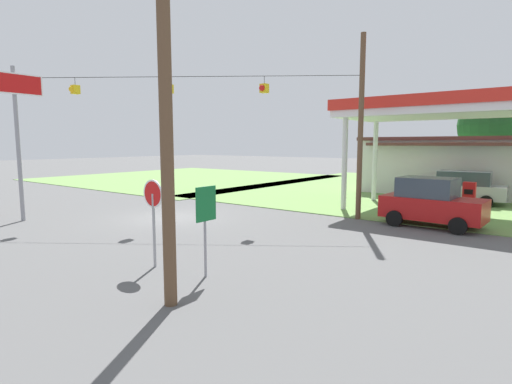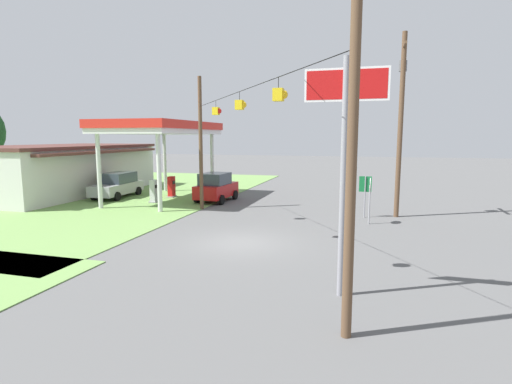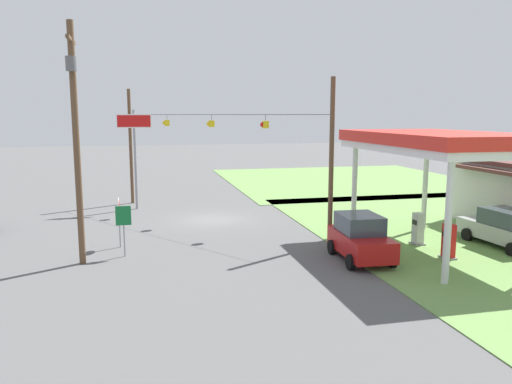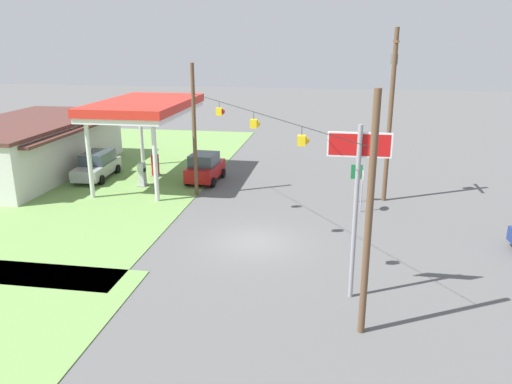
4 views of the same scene
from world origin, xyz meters
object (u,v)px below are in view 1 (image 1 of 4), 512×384
(stop_sign_roadside, at_px, (153,204))
(utility_pole_main, at_px, (165,27))
(fuel_pump_near, at_px, (414,195))
(route_sign, at_px, (206,213))
(gas_station_canopy, at_px, (445,109))
(car_at_pumps_rear, at_px, (460,187))
(car_at_pumps_front, at_px, (431,202))
(tree_behind_station, at_px, (494,125))
(stop_sign_overhead, at_px, (16,113))
(fuel_pump_far, at_px, (469,200))
(gas_station_store, at_px, (488,166))

(stop_sign_roadside, height_order, utility_pole_main, utility_pole_main)
(fuel_pump_near, height_order, route_sign, route_sign)
(gas_station_canopy, relative_size, car_at_pumps_rear, 1.98)
(gas_station_canopy, bearing_deg, stop_sign_roadside, -106.22)
(car_at_pumps_front, distance_m, tree_behind_station, 22.75)
(stop_sign_overhead, bearing_deg, stop_sign_roadside, -4.31)
(fuel_pump_far, relative_size, utility_pole_main, 0.16)
(stop_sign_overhead, relative_size, route_sign, 2.86)
(fuel_pump_near, bearing_deg, car_at_pumps_front, -65.61)
(stop_sign_overhead, bearing_deg, route_sign, -2.43)
(fuel_pump_far, bearing_deg, gas_station_canopy, 179.93)
(fuel_pump_far, relative_size, stop_sign_overhead, 0.24)
(stop_sign_roadside, relative_size, stop_sign_overhead, 0.36)
(route_sign, distance_m, utility_pole_main, 4.54)
(fuel_pump_far, distance_m, route_sign, 14.93)
(fuel_pump_near, xyz_separation_m, stop_sign_roadside, (-2.97, -14.67, 1.04))
(fuel_pump_near, distance_m, tree_behind_station, 18.93)
(gas_station_store, xyz_separation_m, stop_sign_roadside, (-5.09, -24.37, -0.18))
(car_at_pumps_rear, bearing_deg, car_at_pumps_front, 88.93)
(tree_behind_station, bearing_deg, route_sign, -94.24)
(fuel_pump_near, bearing_deg, utility_pole_main, -91.67)
(gas_station_store, relative_size, car_at_pumps_front, 3.82)
(stop_sign_overhead, bearing_deg, fuel_pump_near, 46.34)
(utility_pole_main, bearing_deg, route_sign, 111.71)
(stop_sign_roadside, bearing_deg, utility_pole_main, 148.47)
(gas_station_canopy, height_order, fuel_pump_near, gas_station_canopy)
(stop_sign_overhead, height_order, route_sign, stop_sign_overhead)
(car_at_pumps_rear, bearing_deg, fuel_pump_far, 102.30)
(gas_station_canopy, height_order, stop_sign_roadside, gas_station_canopy)
(gas_station_store, distance_m, stop_sign_overhead, 28.31)
(gas_station_canopy, bearing_deg, route_sign, -99.78)
(gas_station_canopy, height_order, stop_sign_overhead, stop_sign_overhead)
(fuel_pump_near, xyz_separation_m, route_sign, (-1.19, -14.41, 0.93))
(fuel_pump_far, relative_size, car_at_pumps_rear, 0.32)
(fuel_pump_far, distance_m, car_at_pumps_rear, 4.16)
(stop_sign_roadside, xyz_separation_m, route_sign, (1.79, 0.26, -0.10))
(gas_station_store, bearing_deg, car_at_pumps_rear, -96.60)
(fuel_pump_far, distance_m, utility_pole_main, 17.25)
(car_at_pumps_rear, bearing_deg, fuel_pump_near, 66.40)
(gas_station_canopy, height_order, tree_behind_station, tree_behind_station)
(route_sign, distance_m, tree_behind_station, 33.07)
(gas_station_store, height_order, utility_pole_main, utility_pole_main)
(car_at_pumps_front, bearing_deg, car_at_pumps_rear, 95.56)
(fuel_pump_far, bearing_deg, fuel_pump_near, 180.00)
(stop_sign_overhead, bearing_deg, fuel_pump_far, 41.24)
(fuel_pump_far, bearing_deg, car_at_pumps_rear, 105.89)
(car_at_pumps_front, height_order, stop_sign_overhead, stop_sign_overhead)
(car_at_pumps_front, xyz_separation_m, stop_sign_roadside, (-4.78, -10.69, 0.77))
(gas_station_canopy, relative_size, route_sign, 4.17)
(fuel_pump_near, bearing_deg, gas_station_canopy, 0.07)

